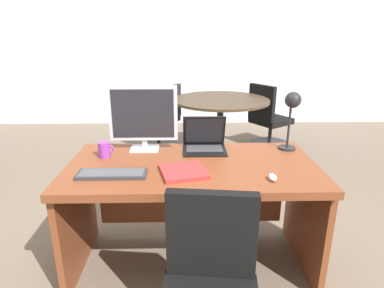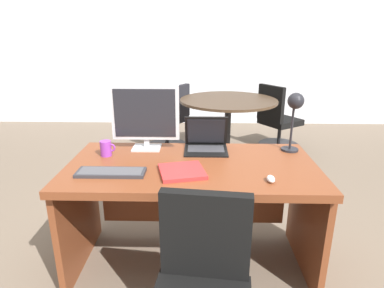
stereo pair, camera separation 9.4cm
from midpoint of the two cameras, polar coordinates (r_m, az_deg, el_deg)
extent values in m
plane|color=#6B5B4C|center=(3.77, 1.28, -5.50)|extent=(12.00, 12.00, 0.00)
cube|color=silver|center=(5.81, 1.49, 17.31)|extent=(10.00, 0.10, 2.80)
cube|color=brown|center=(2.10, 1.25, -4.10)|extent=(1.59, 0.82, 0.05)
cube|color=brown|center=(2.40, -18.10, -12.07)|extent=(0.04, 0.73, 0.71)
cube|color=brown|center=(2.40, 20.50, -12.39)|extent=(0.04, 0.73, 0.71)
cube|color=brown|center=(2.53, 1.23, -8.55)|extent=(1.40, 0.02, 0.50)
cube|color=#B7BABF|center=(2.38, -6.79, -0.65)|extent=(0.20, 0.16, 0.01)
cube|color=#B7BABF|center=(2.38, -6.79, 0.26)|extent=(0.04, 0.02, 0.06)
cube|color=#B7BABF|center=(2.31, -7.04, 5.45)|extent=(0.48, 0.04, 0.38)
cube|color=black|center=(2.29, -7.11, 5.33)|extent=(0.43, 0.00, 0.34)
cube|color=black|center=(2.32, 3.60, -1.12)|extent=(0.30, 0.26, 0.01)
cube|color=#38383D|center=(2.33, 3.59, -0.82)|extent=(0.26, 0.14, 0.00)
cube|color=black|center=(2.36, 3.59, 2.31)|extent=(0.30, 0.10, 0.23)
cube|color=black|center=(2.35, 3.60, 2.21)|extent=(0.27, 0.08, 0.19)
cube|color=#2D2D33|center=(1.99, -12.67, -4.89)|extent=(0.40, 0.14, 0.02)
cube|color=#47474C|center=(1.98, -12.69, -4.60)|extent=(0.37, 0.12, 0.00)
ellipsoid|color=silver|center=(1.90, 15.00, -5.93)|extent=(0.04, 0.08, 0.03)
cylinder|color=black|center=(2.44, 17.75, -0.92)|extent=(0.12, 0.12, 0.01)
cylinder|color=black|center=(2.39, 18.13, 2.74)|extent=(0.02, 0.02, 0.31)
sphere|color=black|center=(2.32, 18.82, 7.14)|extent=(0.11, 0.11, 0.11)
cube|color=red|center=(1.95, -0.39, -4.82)|extent=(0.31, 0.31, 0.02)
cylinder|color=purple|center=(2.27, -13.70, -0.75)|extent=(0.08, 0.08, 0.10)
torus|color=purple|center=(2.26, -12.79, -0.64)|extent=(0.06, 0.01, 0.06)
cube|color=black|center=(1.63, 4.04, -15.61)|extent=(0.44, 0.11, 0.45)
cylinder|color=black|center=(4.25, 6.65, -2.42)|extent=(0.53, 0.53, 0.04)
cylinder|color=black|center=(4.13, 6.85, 2.47)|extent=(0.08, 0.08, 0.72)
cylinder|color=#3F2D1E|center=(4.04, 7.06, 7.56)|extent=(1.19, 1.19, 0.03)
cylinder|color=black|center=(4.88, 15.38, -0.18)|extent=(0.56, 0.56, 0.04)
cylinder|color=black|center=(4.83, 15.55, 1.69)|extent=(0.05, 0.05, 0.29)
cube|color=black|center=(4.78, 15.74, 3.83)|extent=(0.64, 0.64, 0.08)
cube|color=black|center=(4.56, 14.19, 6.89)|extent=(0.29, 0.40, 0.48)
cylinder|color=black|center=(4.71, -3.81, -0.21)|extent=(0.56, 0.56, 0.04)
cylinder|color=black|center=(4.65, -3.86, 1.97)|extent=(0.05, 0.05, 0.33)
cube|color=black|center=(4.59, -3.91, 4.45)|extent=(0.63, 0.63, 0.08)
cube|color=black|center=(4.41, -1.67, 7.35)|extent=(0.27, 0.41, 0.44)
camera|label=1|loc=(0.05, -88.72, 0.44)|focal=30.50mm
camera|label=2|loc=(0.05, 91.28, -0.44)|focal=30.50mm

